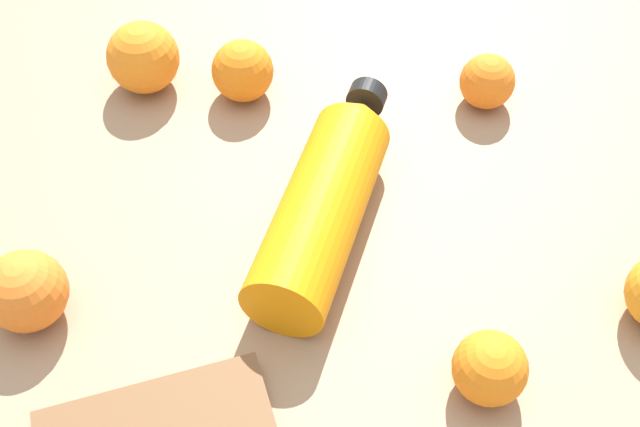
{
  "coord_description": "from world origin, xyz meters",
  "views": [
    {
      "loc": [
        0.41,
        -0.25,
        0.64
      ],
      "look_at": [
        -0.01,
        0.01,
        0.04
      ],
      "focal_mm": 46.1,
      "sensor_mm": 36.0,
      "label": 1
    }
  ],
  "objects_px": {
    "water_bottle": "(328,195)",
    "orange_3": "(243,71)",
    "orange_2": "(143,57)",
    "orange_0": "(26,291)",
    "orange_5": "(487,81)",
    "orange_1": "(490,368)"
  },
  "relations": [
    {
      "from": "orange_0",
      "to": "orange_5",
      "type": "bearing_deg",
      "value": 90.12
    },
    {
      "from": "orange_3",
      "to": "orange_5",
      "type": "relative_size",
      "value": 1.13
    },
    {
      "from": "orange_0",
      "to": "orange_1",
      "type": "distance_m",
      "value": 0.41
    },
    {
      "from": "orange_2",
      "to": "orange_1",
      "type": "bearing_deg",
      "value": 9.15
    },
    {
      "from": "orange_1",
      "to": "orange_2",
      "type": "height_order",
      "value": "orange_2"
    },
    {
      "from": "orange_1",
      "to": "orange_5",
      "type": "distance_m",
      "value": 0.36
    },
    {
      "from": "orange_1",
      "to": "orange_3",
      "type": "relative_size",
      "value": 0.92
    },
    {
      "from": "orange_3",
      "to": "orange_5",
      "type": "height_order",
      "value": "orange_3"
    },
    {
      "from": "orange_5",
      "to": "orange_3",
      "type": "bearing_deg",
      "value": -125.06
    },
    {
      "from": "orange_0",
      "to": "orange_2",
      "type": "distance_m",
      "value": 0.32
    },
    {
      "from": "water_bottle",
      "to": "orange_0",
      "type": "xyz_separation_m",
      "value": [
        -0.05,
        -0.28,
        -0.0
      ]
    },
    {
      "from": "water_bottle",
      "to": "orange_0",
      "type": "relative_size",
      "value": 3.52
    },
    {
      "from": "orange_2",
      "to": "orange_5",
      "type": "bearing_deg",
      "value": 53.42
    },
    {
      "from": "orange_1",
      "to": "orange_3",
      "type": "height_order",
      "value": "orange_3"
    },
    {
      "from": "water_bottle",
      "to": "orange_2",
      "type": "relative_size",
      "value": 3.22
    },
    {
      "from": "orange_0",
      "to": "orange_1",
      "type": "relative_size",
      "value": 1.16
    },
    {
      "from": "water_bottle",
      "to": "orange_3",
      "type": "bearing_deg",
      "value": 44.11
    },
    {
      "from": "orange_0",
      "to": "orange_3",
      "type": "distance_m",
      "value": 0.34
    },
    {
      "from": "orange_2",
      "to": "orange_3",
      "type": "bearing_deg",
      "value": 49.76
    },
    {
      "from": "orange_0",
      "to": "orange_5",
      "type": "height_order",
      "value": "orange_0"
    },
    {
      "from": "orange_2",
      "to": "orange_3",
      "type": "height_order",
      "value": "orange_2"
    },
    {
      "from": "water_bottle",
      "to": "orange_1",
      "type": "height_order",
      "value": "water_bottle"
    }
  ]
}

